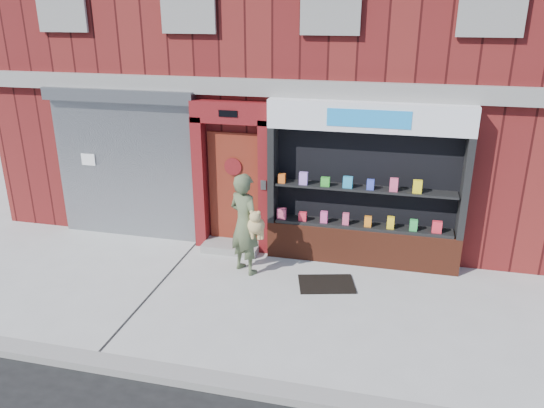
% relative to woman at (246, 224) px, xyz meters
% --- Properties ---
extents(ground, '(80.00, 80.00, 0.00)m').
position_rel_woman_xyz_m(ground, '(0.23, -0.93, -0.93)').
color(ground, '#9E9E99').
rests_on(ground, ground).
extents(curb, '(60.00, 0.30, 0.12)m').
position_rel_woman_xyz_m(curb, '(0.23, -3.08, -0.87)').
color(curb, gray).
rests_on(curb, ground).
extents(building, '(12.00, 8.16, 8.00)m').
position_rel_woman_xyz_m(building, '(0.23, 5.06, 3.07)').
color(building, '#591414').
rests_on(building, ground).
extents(shutter_bay, '(3.10, 0.30, 3.04)m').
position_rel_woman_xyz_m(shutter_bay, '(-2.78, 0.99, 0.79)').
color(shutter_bay, gray).
rests_on(shutter_bay, ground).
extents(red_door_bay, '(1.52, 0.58, 2.90)m').
position_rel_woman_xyz_m(red_door_bay, '(-0.52, 0.93, 0.53)').
color(red_door_bay, '#601013').
rests_on(red_door_bay, ground).
extents(pharmacy_bay, '(3.50, 0.41, 3.00)m').
position_rel_woman_xyz_m(pharmacy_bay, '(1.97, 0.88, 0.45)').
color(pharmacy_bay, maroon).
rests_on(pharmacy_bay, ground).
extents(woman, '(0.80, 0.72, 1.85)m').
position_rel_woman_xyz_m(woman, '(0.00, 0.00, 0.00)').
color(woman, '#4B5739').
rests_on(woman, ground).
extents(doormat, '(1.08, 0.88, 0.02)m').
position_rel_woman_xyz_m(doormat, '(1.49, -0.16, -0.91)').
color(doormat, black).
rests_on(doormat, ground).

